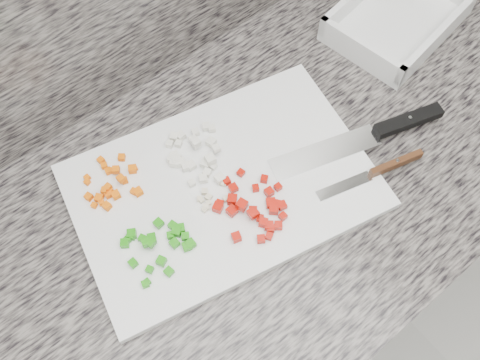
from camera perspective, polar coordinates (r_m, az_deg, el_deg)
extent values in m
cube|color=silver|center=(1.31, -1.00, -11.41)|extent=(3.92, 0.62, 0.86)
cube|color=#615C56|center=(0.89, -1.45, -3.12)|extent=(3.96, 0.64, 0.04)
cube|color=silver|center=(0.88, -1.84, -0.69)|extent=(0.54, 0.42, 0.02)
cube|color=#E15E04|center=(0.89, -13.09, 1.07)|extent=(0.02, 0.02, 0.01)
cube|color=#E15E04|center=(0.88, -14.28, -1.07)|extent=(0.01, 0.01, 0.01)
cube|color=#E15E04|center=(0.88, -13.89, -1.51)|extent=(0.01, 0.01, 0.01)
cube|color=#E15E04|center=(0.88, -11.25, -1.20)|extent=(0.01, 0.01, 0.01)
cube|color=#E15E04|center=(0.89, -15.83, -1.74)|extent=(0.01, 0.01, 0.01)
cube|color=#E15E04|center=(0.88, -14.56, -2.31)|extent=(0.01, 0.01, 0.01)
cube|color=#E15E04|center=(0.90, -16.00, -0.21)|extent=(0.01, 0.01, 0.01)
cube|color=#E15E04|center=(0.88, -12.59, 0.15)|extent=(0.01, 0.01, 0.01)
cube|color=#E15E04|center=(0.90, -13.87, 0.94)|extent=(0.01, 0.01, 0.01)
cube|color=#E15E04|center=(0.87, -10.80, -1.23)|extent=(0.01, 0.01, 0.01)
cube|color=#E15E04|center=(0.88, -13.90, -0.72)|extent=(0.01, 0.01, 0.01)
cube|color=#E15E04|center=(0.91, -14.28, 1.50)|extent=(0.01, 0.01, 0.01)
cube|color=#E15E04|center=(0.90, -11.21, 1.27)|extent=(0.01, 0.01, 0.01)
cube|color=#E15E04|center=(0.89, -11.40, 1.15)|extent=(0.02, 0.02, 0.01)
cube|color=#E15E04|center=(0.88, -13.10, -1.54)|extent=(0.01, 0.01, 0.01)
cube|color=#E15E04|center=(0.88, -13.85, -1.20)|extent=(0.02, 0.02, 0.01)
cube|color=#E15E04|center=(0.91, -12.51, 2.37)|extent=(0.02, 0.02, 0.01)
cube|color=#E15E04|center=(0.90, -13.52, 0.99)|extent=(0.01, 0.01, 0.01)
cube|color=#E15E04|center=(0.92, -14.63, 2.08)|extent=(0.01, 0.01, 0.01)
cube|color=#E15E04|center=(0.87, -14.00, -2.72)|extent=(0.01, 0.01, 0.01)
cube|color=#E15E04|center=(0.88, -15.30, -2.61)|extent=(0.01, 0.01, 0.01)
cube|color=#E15E04|center=(0.89, -12.21, -0.04)|extent=(0.01, 0.01, 0.01)
cube|color=#E15E04|center=(0.91, -15.99, 0.25)|extent=(0.01, 0.01, 0.01)
cube|color=#E15E04|center=(0.88, -14.81, -1.86)|extent=(0.02, 0.02, 0.01)
cube|color=silver|center=(0.92, -4.78, 5.10)|extent=(0.01, 0.01, 0.01)
cube|color=silver|center=(0.91, -7.00, 4.56)|extent=(0.02, 0.02, 0.01)
cube|color=silver|center=(0.90, -3.11, 4.05)|extent=(0.02, 0.02, 0.01)
cube|color=silver|center=(0.90, -6.93, 2.63)|extent=(0.02, 0.02, 0.01)
cube|color=silver|center=(0.87, -3.96, 0.16)|extent=(0.02, 0.02, 0.01)
cube|color=silver|center=(0.88, -5.78, 1.45)|extent=(0.02, 0.02, 0.01)
cube|color=silver|center=(0.91, -6.57, 3.88)|extent=(0.02, 0.02, 0.01)
cube|color=silver|center=(0.91, -5.01, 4.27)|extent=(0.02, 0.02, 0.01)
cube|color=silver|center=(0.89, -7.24, 2.26)|extent=(0.02, 0.02, 0.01)
cube|color=silver|center=(0.89, -6.81, 2.10)|extent=(0.02, 0.02, 0.01)
cube|color=silver|center=(0.92, -3.01, 5.54)|extent=(0.02, 0.02, 0.01)
cube|color=silver|center=(0.88, -3.67, 1.79)|extent=(0.02, 0.02, 0.01)
cube|color=silver|center=(0.89, -2.56, 3.38)|extent=(0.01, 0.01, 0.01)
cube|color=silver|center=(0.89, -6.74, 2.33)|extent=(0.02, 0.02, 0.01)
cube|color=silver|center=(0.91, -6.34, 4.70)|extent=(0.01, 0.01, 0.01)
cube|color=silver|center=(0.92, -3.63, 5.73)|extent=(0.02, 0.02, 0.01)
cube|color=silver|center=(0.87, -5.18, -0.33)|extent=(0.01, 0.01, 0.01)
cube|color=silver|center=(0.89, -7.02, 1.90)|extent=(0.02, 0.02, 0.01)
cube|color=silver|center=(0.87, -3.18, 2.23)|extent=(0.02, 0.02, 0.01)
cube|color=silver|center=(0.88, -2.90, 1.47)|extent=(0.01, 0.01, 0.01)
cube|color=silver|center=(0.88, -3.53, 0.80)|extent=(0.02, 0.02, 0.01)
cube|color=silver|center=(0.91, -7.51, 3.82)|extent=(0.01, 0.01, 0.01)
cube|color=silver|center=(0.89, -4.71, 3.98)|extent=(0.01, 0.01, 0.01)
cube|color=silver|center=(0.87, -2.17, 0.16)|extent=(0.01, 0.01, 0.01)
cube|color=silver|center=(0.88, -5.25, 1.55)|extent=(0.01, 0.01, 0.01)
cube|color=silver|center=(0.89, -6.29, 1.90)|extent=(0.02, 0.02, 0.01)
cube|color=#1B820B|center=(0.83, -11.34, -8.69)|extent=(0.01, 0.01, 0.01)
cube|color=#1B820B|center=(0.83, -5.85, -6.00)|extent=(0.02, 0.02, 0.01)
cube|color=#1B820B|center=(0.84, -7.19, -4.84)|extent=(0.01, 0.01, 0.01)
cube|color=#1B820B|center=(0.83, -9.39, -6.11)|extent=(0.02, 0.02, 0.01)
cube|color=#1B820B|center=(0.82, -8.39, -8.56)|extent=(0.02, 0.02, 0.01)
cube|color=#1B820B|center=(0.84, -10.37, -6.16)|extent=(0.01, 0.01, 0.01)
cube|color=#1B820B|center=(0.83, -6.39, -5.16)|extent=(0.02, 0.02, 0.01)
cube|color=#1B820B|center=(0.84, -11.52, -5.78)|extent=(0.02, 0.02, 0.01)
cube|color=#1B820B|center=(0.84, -8.68, -4.58)|extent=(0.01, 0.01, 0.01)
cube|color=#1B820B|center=(0.81, -7.59, -9.66)|extent=(0.01, 0.01, 0.01)
cube|color=#1B820B|center=(0.82, -9.98, -6.57)|extent=(0.02, 0.02, 0.01)
cube|color=#1B820B|center=(0.81, -10.06, -10.87)|extent=(0.01, 0.01, 0.01)
cube|color=#1B820B|center=(0.83, -6.79, -5.48)|extent=(0.02, 0.02, 0.01)
cube|color=#1B820B|center=(0.83, -7.00, -6.71)|extent=(0.01, 0.01, 0.01)
cube|color=#1B820B|center=(0.81, -9.89, -10.68)|extent=(0.01, 0.01, 0.01)
cube|color=#1B820B|center=(0.83, -7.44, -5.89)|extent=(0.01, 0.01, 0.01)
cube|color=#1B820B|center=(0.82, -5.68, -7.04)|extent=(0.02, 0.02, 0.01)
cube|color=#1B820B|center=(0.84, -11.47, -5.66)|extent=(0.02, 0.02, 0.01)
cube|color=#1B820B|center=(0.82, -5.29, -6.81)|extent=(0.01, 0.01, 0.01)
cube|color=#1B820B|center=(0.82, -9.53, -6.59)|extent=(0.02, 0.02, 0.01)
cube|color=#1B820B|center=(0.82, -9.62, -9.39)|extent=(0.01, 0.01, 0.01)
cube|color=#1B820B|center=(0.84, -11.98, -6.30)|extent=(0.01, 0.01, 0.01)
cube|color=#1B820B|center=(0.84, -12.19, -6.61)|extent=(0.02, 0.02, 0.01)
cube|color=#A60C02|center=(0.83, 1.40, -3.55)|extent=(0.02, 0.02, 0.01)
cube|color=#A60C02|center=(0.84, -0.87, -3.31)|extent=(0.02, 0.02, 0.01)
cube|color=#A60C02|center=(0.83, 3.11, -4.88)|extent=(0.02, 0.02, 0.01)
cube|color=#A60C02|center=(0.83, 1.38, -3.32)|extent=(0.02, 0.02, 0.01)
cube|color=#A60C02|center=(0.82, -0.40, -6.12)|extent=(0.02, 0.02, 0.01)
cube|color=#A60C02|center=(0.83, 2.50, -4.57)|extent=(0.02, 0.02, 0.01)
cube|color=#A60C02|center=(0.87, -1.45, -0.13)|extent=(0.01, 0.01, 0.01)
cube|color=#A60C02|center=(0.86, -0.72, -0.86)|extent=(0.02, 0.02, 0.01)
cube|color=#A60C02|center=(0.83, 3.28, -5.18)|extent=(0.02, 0.02, 0.01)
cube|color=#A60C02|center=(0.84, 2.15, -4.09)|extent=(0.02, 0.02, 0.01)
cube|color=#A60C02|center=(0.85, 4.50, -2.72)|extent=(0.02, 0.02, 0.01)
cube|color=#A60C02|center=(0.83, 4.10, -4.87)|extent=(0.02, 0.02, 0.01)
cube|color=#A60C02|center=(0.85, -2.21, -2.54)|extent=(0.02, 0.02, 0.01)
cube|color=#A60C02|center=(0.84, 4.60, -3.88)|extent=(0.01, 0.01, 0.01)
cube|color=#A60C02|center=(0.85, 4.01, -2.60)|extent=(0.02, 0.02, 0.01)
cube|color=#A60C02|center=(0.82, 2.26, -6.31)|extent=(0.02, 0.02, 0.01)
cube|color=#A60C02|center=(0.87, 2.60, 0.11)|extent=(0.02, 0.02, 0.01)
cube|color=#A60C02|center=(0.83, 0.21, -2.67)|extent=(0.02, 0.02, 0.01)
cube|color=#A60C02|center=(0.86, 4.07, -0.75)|extent=(0.01, 0.01, 0.01)
cube|color=#A60C02|center=(0.83, 3.12, -6.00)|extent=(0.01, 0.01, 0.01)
cube|color=#A60C02|center=(0.84, -2.37, -2.93)|extent=(0.02, 0.02, 0.01)
cube|color=#A60C02|center=(0.85, 3.30, -2.47)|extent=(0.02, 0.02, 0.01)
cube|color=#A60C02|center=(0.86, 1.67, -0.87)|extent=(0.01, 0.01, 0.01)
cube|color=#A60C02|center=(0.87, 0.09, 0.78)|extent=(0.01, 0.01, 0.01)
cube|color=#A60C02|center=(0.85, -0.83, -2.12)|extent=(0.02, 0.02, 0.01)
cube|color=#A60C02|center=(0.84, 3.63, -3.13)|extent=(0.02, 0.02, 0.01)
cube|color=#A60C02|center=(0.86, 3.12, -1.30)|extent=(0.01, 0.01, 0.01)
cube|color=beige|center=(0.86, -3.37, -1.84)|extent=(0.01, 0.01, 0.01)
cube|color=beige|center=(0.86, -4.14, -2.18)|extent=(0.01, 0.01, 0.01)
cube|color=beige|center=(0.85, -3.64, -2.88)|extent=(0.01, 0.01, 0.01)
cube|color=beige|center=(0.86, -4.33, -2.03)|extent=(0.01, 0.01, 0.01)
cube|color=beige|center=(0.85, -3.81, -3.16)|extent=(0.01, 0.01, 0.01)
cube|color=beige|center=(0.85, -1.55, -2.02)|extent=(0.01, 0.01, 0.01)
cube|color=beige|center=(0.85, -3.38, -2.44)|extent=(0.01, 0.01, 0.01)
cube|color=beige|center=(0.86, -3.79, -1.24)|extent=(0.01, 0.01, 0.01)
cube|color=beige|center=(0.87, -1.74, -0.39)|extent=(0.01, 0.01, 0.01)
cube|color=silver|center=(0.91, 9.04, 2.94)|extent=(0.20, 0.10, 0.00)
cube|color=black|center=(0.97, 17.54, 6.06)|extent=(0.13, 0.06, 0.02)
cylinder|color=silver|center=(0.96, 17.68, 6.35)|extent=(0.01, 0.01, 0.00)
cube|color=silver|center=(0.88, 11.04, -0.65)|extent=(0.10, 0.04, 0.00)
cube|color=#452211|center=(0.92, 16.30, 1.71)|extent=(0.10, 0.04, 0.02)
cylinder|color=silver|center=(0.91, 16.44, 1.99)|extent=(0.01, 0.01, 0.00)
cube|color=silver|center=(1.13, 16.24, 15.71)|extent=(0.29, 0.22, 0.01)
cube|color=silver|center=(1.10, 20.38, 14.15)|extent=(0.26, 0.05, 0.04)
cube|color=silver|center=(1.03, 12.78, 13.34)|extent=(0.04, 0.19, 0.04)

